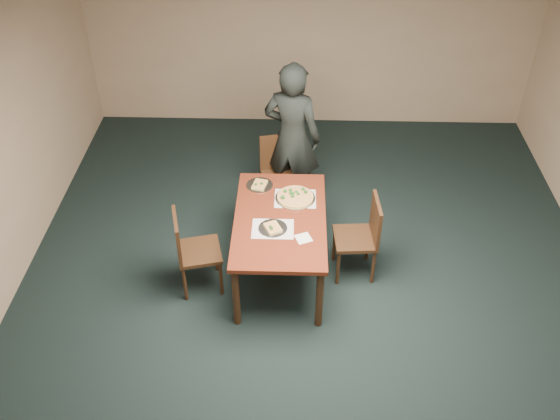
{
  "coord_description": "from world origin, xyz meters",
  "views": [
    {
      "loc": [
        -0.17,
        -3.92,
        4.61
      ],
      "look_at": [
        -0.31,
        0.81,
        0.85
      ],
      "focal_mm": 40.0,
      "sensor_mm": 36.0,
      "label": 1
    }
  ],
  "objects_px": {
    "chair_left": "(191,248)",
    "chair_right": "(363,233)",
    "diner": "(292,138)",
    "pizza_pan": "(295,197)",
    "slice_plate_far": "(260,185)",
    "chair_far": "(280,170)",
    "slice_plate_near": "(273,228)",
    "dining_table": "(280,225)"
  },
  "relations": [
    {
      "from": "chair_left",
      "to": "diner",
      "type": "relative_size",
      "value": 0.5
    },
    {
      "from": "chair_left",
      "to": "diner",
      "type": "xyz_separation_m",
      "value": [
        0.97,
        1.44,
        0.39
      ]
    },
    {
      "from": "pizza_pan",
      "to": "slice_plate_far",
      "type": "distance_m",
      "value": 0.43
    },
    {
      "from": "chair_right",
      "to": "pizza_pan",
      "type": "distance_m",
      "value": 0.78
    },
    {
      "from": "dining_table",
      "to": "slice_plate_near",
      "type": "bearing_deg",
      "value": -110.87
    },
    {
      "from": "dining_table",
      "to": "diner",
      "type": "height_order",
      "value": "diner"
    },
    {
      "from": "chair_far",
      "to": "slice_plate_near",
      "type": "xyz_separation_m",
      "value": [
        -0.03,
        -1.34,
        0.25
      ]
    },
    {
      "from": "slice_plate_far",
      "to": "chair_left",
      "type": "bearing_deg",
      "value": -131.28
    },
    {
      "from": "chair_right",
      "to": "slice_plate_far",
      "type": "xyz_separation_m",
      "value": [
        -1.07,
        0.46,
        0.25
      ]
    },
    {
      "from": "chair_left",
      "to": "slice_plate_near",
      "type": "distance_m",
      "value": 0.85
    },
    {
      "from": "chair_left",
      "to": "diner",
      "type": "height_order",
      "value": "diner"
    },
    {
      "from": "chair_right",
      "to": "diner",
      "type": "bearing_deg",
      "value": -151.73
    },
    {
      "from": "dining_table",
      "to": "chair_left",
      "type": "distance_m",
      "value": 0.91
    },
    {
      "from": "chair_far",
      "to": "chair_left",
      "type": "bearing_deg",
      "value": -134.6
    },
    {
      "from": "slice_plate_near",
      "to": "slice_plate_far",
      "type": "bearing_deg",
      "value": 103.35
    },
    {
      "from": "chair_far",
      "to": "chair_left",
      "type": "height_order",
      "value": "same"
    },
    {
      "from": "chair_far",
      "to": "chair_right",
      "type": "distance_m",
      "value": 1.41
    },
    {
      "from": "slice_plate_near",
      "to": "pizza_pan",
      "type": "bearing_deg",
      "value": 66.84
    },
    {
      "from": "chair_left",
      "to": "chair_right",
      "type": "distance_m",
      "value": 1.73
    },
    {
      "from": "pizza_pan",
      "to": "dining_table",
      "type": "bearing_deg",
      "value": -114.34
    },
    {
      "from": "dining_table",
      "to": "chair_far",
      "type": "height_order",
      "value": "chair_far"
    },
    {
      "from": "chair_right",
      "to": "diner",
      "type": "xyz_separation_m",
      "value": [
        -0.74,
        1.17,
        0.39
      ]
    },
    {
      "from": "chair_far",
      "to": "slice_plate_far",
      "type": "relative_size",
      "value": 3.25
    },
    {
      "from": "chair_left",
      "to": "slice_plate_far",
      "type": "xyz_separation_m",
      "value": [
        0.64,
        0.73,
        0.25
      ]
    },
    {
      "from": "diner",
      "to": "pizza_pan",
      "type": "relative_size",
      "value": 4.45
    },
    {
      "from": "diner",
      "to": "dining_table",
      "type": "bearing_deg",
      "value": 103.1
    },
    {
      "from": "chair_left",
      "to": "slice_plate_far",
      "type": "height_order",
      "value": "chair_left"
    },
    {
      "from": "pizza_pan",
      "to": "slice_plate_far",
      "type": "bearing_deg",
      "value": 150.57
    },
    {
      "from": "pizza_pan",
      "to": "slice_plate_near",
      "type": "xyz_separation_m",
      "value": [
        -0.21,
        -0.49,
        -0.01
      ]
    },
    {
      "from": "dining_table",
      "to": "slice_plate_near",
      "type": "height_order",
      "value": "slice_plate_near"
    },
    {
      "from": "chair_left",
      "to": "pizza_pan",
      "type": "relative_size",
      "value": 2.23
    },
    {
      "from": "diner",
      "to": "chair_left",
      "type": "bearing_deg",
      "value": 73.63
    },
    {
      "from": "slice_plate_near",
      "to": "diner",
      "type": "bearing_deg",
      "value": 83.37
    },
    {
      "from": "chair_far",
      "to": "slice_plate_far",
      "type": "xyz_separation_m",
      "value": [
        -0.19,
        -0.64,
        0.25
      ]
    },
    {
      "from": "chair_left",
      "to": "chair_far",
      "type": "bearing_deg",
      "value": -45.36
    },
    {
      "from": "chair_right",
      "to": "pizza_pan",
      "type": "relative_size",
      "value": 2.23
    },
    {
      "from": "chair_left",
      "to": "chair_right",
      "type": "height_order",
      "value": "same"
    },
    {
      "from": "pizza_pan",
      "to": "slice_plate_far",
      "type": "xyz_separation_m",
      "value": [
        -0.37,
        0.21,
        -0.01
      ]
    },
    {
      "from": "dining_table",
      "to": "chair_right",
      "type": "relative_size",
      "value": 1.65
    },
    {
      "from": "pizza_pan",
      "to": "slice_plate_far",
      "type": "height_order",
      "value": "pizza_pan"
    },
    {
      "from": "diner",
      "to": "chair_far",
      "type": "bearing_deg",
      "value": 43.56
    },
    {
      "from": "chair_far",
      "to": "pizza_pan",
      "type": "bearing_deg",
      "value": -91.21
    }
  ]
}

